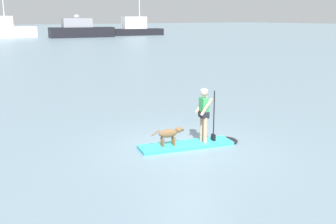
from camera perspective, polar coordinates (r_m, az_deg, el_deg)
name	(u,v)px	position (r m, az deg, el deg)	size (l,w,h in m)	color
ground_plane	(186,147)	(12.38, 2.58, -4.95)	(400.00, 400.00, 0.00)	slate
paddleboard	(193,144)	(12.45, 3.55, -4.62)	(3.31, 1.49, 0.10)	#33B2BF
person_paddler	(204,111)	(12.33, 5.21, 0.08)	(0.66, 0.56, 1.68)	tan
dog	(170,134)	(12.05, 0.22, -3.11)	(1.04, 0.36, 0.56)	brown
moored_boat_center	(0,30)	(81.19, -22.82, 10.79)	(13.17, 5.55, 13.00)	white
moored_boat_outer	(81,30)	(79.71, -12.36, 11.37)	(12.50, 5.01, 4.25)	black
moored_boat_far_port	(136,28)	(87.01, -4.55, 11.82)	(11.19, 5.05, 9.57)	black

